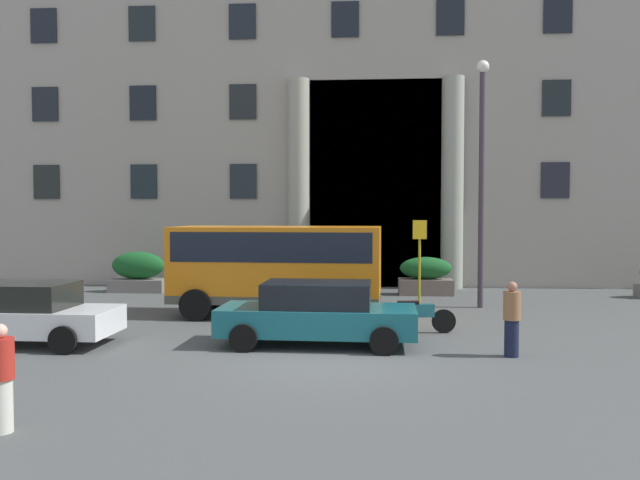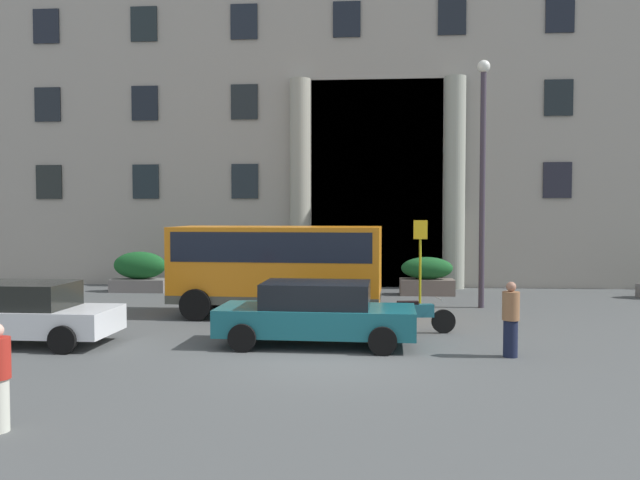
{
  "view_description": "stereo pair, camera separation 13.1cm",
  "coord_description": "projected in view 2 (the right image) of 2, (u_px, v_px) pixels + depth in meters",
  "views": [
    {
      "loc": [
        0.82,
        -13.19,
        3.06
      ],
      "look_at": [
        -0.42,
        4.53,
        2.28
      ],
      "focal_mm": 36.06,
      "sensor_mm": 36.0,
      "label": 1
    },
    {
      "loc": [
        0.95,
        -13.18,
        3.06
      ],
      "look_at": [
        -0.42,
        4.53,
        2.28
      ],
      "focal_mm": 36.06,
      "sensor_mm": 36.0,
      "label": 2
    }
  ],
  "objects": [
    {
      "name": "parked_sedan_far",
      "position": [
        19.0,
        313.0,
        14.8
      ],
      "size": [
        4.45,
        2.01,
        1.43
      ],
      "rotation": [
        0.0,
        0.0,
        -0.02
      ],
      "color": "white",
      "rests_on": "ground_plane"
    },
    {
      "name": "motorcycle_near_kerb",
      "position": [
        413.0,
        315.0,
        16.12
      ],
      "size": [
        2.06,
        0.56,
        0.89
      ],
      "rotation": [
        0.0,
        0.0,
        0.14
      ],
      "color": "black",
      "rests_on": "ground_plane"
    },
    {
      "name": "hedge_planter_far_east",
      "position": [
        140.0,
        272.0,
        24.59
      ],
      "size": [
        2.12,
        0.97,
        1.54
      ],
      "color": "slate",
      "rests_on": "ground_plane"
    },
    {
      "name": "orange_minibus",
      "position": [
        278.0,
        262.0,
        18.87
      ],
      "size": [
        6.14,
        2.84,
        2.63
      ],
      "rotation": [
        0.0,
        0.0,
        -0.05
      ],
      "color": "orange",
      "rests_on": "ground_plane"
    },
    {
      "name": "bus_stop_sign",
      "position": [
        420.0,
        254.0,
        20.47
      ],
      "size": [
        0.44,
        0.08,
        2.79
      ],
      "color": "#9E9D17",
      "rests_on": "ground_plane"
    },
    {
      "name": "parked_estate_mid",
      "position": [
        316.0,
        313.0,
        14.7
      ],
      "size": [
        4.55,
        2.08,
        1.45
      ],
      "rotation": [
        0.0,
        0.0,
        -0.03
      ],
      "color": "#19616D",
      "rests_on": "ground_plane"
    },
    {
      "name": "hedge_planter_far_west",
      "position": [
        427.0,
        277.0,
        23.65
      ],
      "size": [
        1.97,
        0.93,
        1.4
      ],
      "color": "#706159",
      "rests_on": "ground_plane"
    },
    {
      "name": "pedestrian_woman_dark_dress",
      "position": [
        511.0,
        319.0,
        13.5
      ],
      "size": [
        0.36,
        0.36,
        1.59
      ],
      "rotation": [
        0.0,
        0.0,
        0.25
      ],
      "color": "#161B33",
      "rests_on": "ground_plane"
    },
    {
      "name": "hedge_planter_east",
      "position": [
        233.0,
        274.0,
        23.74
      ],
      "size": [
        1.66,
        0.97,
        1.6
      ],
      "color": "slate",
      "rests_on": "ground_plane"
    },
    {
      "name": "office_building_facade",
      "position": [
        350.0,
        69.0,
        30.31
      ],
      "size": [
        41.78,
        9.68,
        19.63
      ],
      "color": "#9E988E",
      "rests_on": "ground_plane"
    },
    {
      "name": "hedge_planter_entrance_left",
      "position": [
        321.0,
        278.0,
        23.47
      ],
      "size": [
        1.63,
        0.75,
        1.34
      ],
      "color": "#6C5F56",
      "rests_on": "ground_plane"
    },
    {
      "name": "lamppost_plaza_centre",
      "position": [
        483.0,
        165.0,
        20.31
      ],
      "size": [
        0.4,
        0.4,
        7.83
      ],
      "color": "#3A313E",
      "rests_on": "ground_plane"
    },
    {
      "name": "ground_plane",
      "position": [
        323.0,
        362.0,
        13.33
      ],
      "size": [
        80.0,
        64.0,
        0.12
      ],
      "primitive_type": "cube",
      "color": "#4B4E4E"
    }
  ]
}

